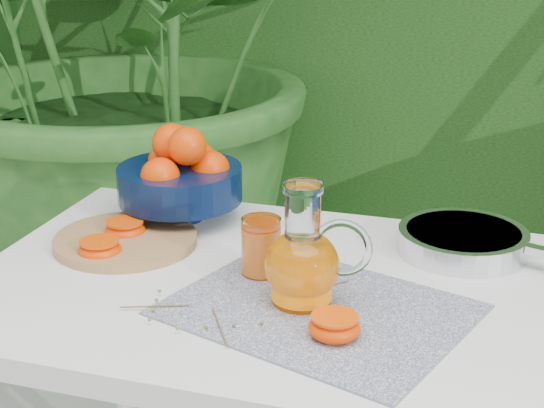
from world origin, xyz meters
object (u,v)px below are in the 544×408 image
(cutting_board, at_px, (126,240))
(saute_pan, at_px, (465,240))
(juice_pitcher, at_px, (304,262))
(fruit_bowl, at_px, (181,176))
(white_table, at_px, (269,324))

(cutting_board, height_order, saute_pan, saute_pan)
(cutting_board, height_order, juice_pitcher, juice_pitcher)
(fruit_bowl, xyz_separation_m, saute_pan, (0.56, -0.01, -0.07))
(juice_pitcher, relative_size, saute_pan, 0.46)
(cutting_board, distance_m, saute_pan, 0.62)
(juice_pitcher, bearing_deg, saute_pan, 51.38)
(white_table, distance_m, cutting_board, 0.32)
(cutting_board, height_order, fruit_bowl, fruit_bowl)
(saute_pan, bearing_deg, juice_pitcher, -128.62)
(white_table, relative_size, juice_pitcher, 5.10)
(fruit_bowl, xyz_separation_m, juice_pitcher, (0.33, -0.29, -0.02))
(white_table, relative_size, cutting_board, 3.78)
(fruit_bowl, bearing_deg, juice_pitcher, -41.63)
(juice_pitcher, xyz_separation_m, saute_pan, (0.23, 0.28, -0.05))
(white_table, height_order, juice_pitcher, juice_pitcher)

